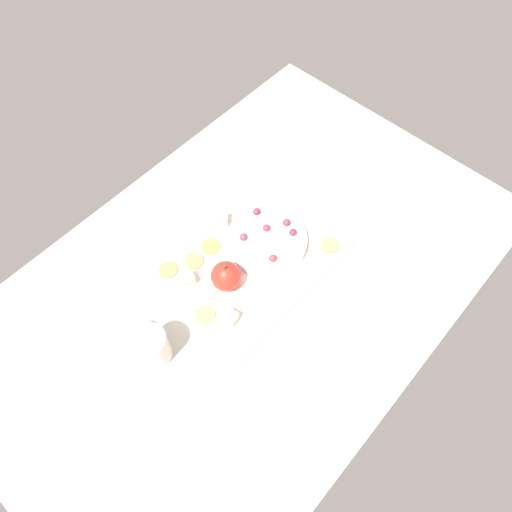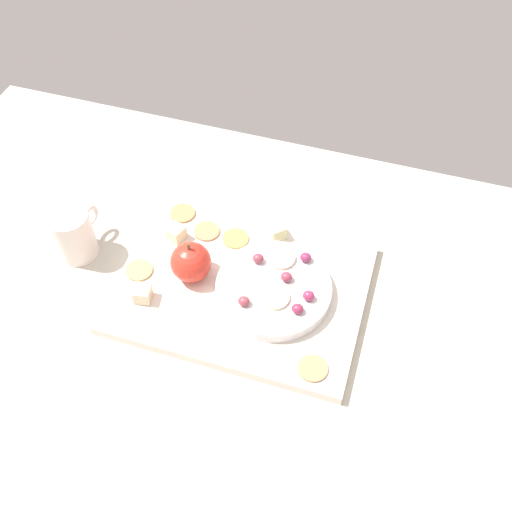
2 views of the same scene
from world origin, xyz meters
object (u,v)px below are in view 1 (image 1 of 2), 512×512
at_px(cheese_cube_2, 231,318).
at_px(grape_5, 273,258).
at_px(platter, 250,260).
at_px(cracker_3, 204,314).
at_px(serving_dish, 267,241).
at_px(grape_1, 293,232).
at_px(cracker_4, 168,270).
at_px(grape_2, 257,211).
at_px(cheese_cube_0, 188,279).
at_px(cracker_0, 330,245).
at_px(grape_4, 243,237).
at_px(cracker_2, 194,261).
at_px(cup, 152,346).
at_px(apple_slice_1, 277,241).
at_px(cracker_1, 212,245).
at_px(grape_3, 266,228).
at_px(grape_0, 287,222).
at_px(apple_slice_0, 248,225).
at_px(cheese_cube_1, 222,219).
at_px(apple_whole, 226,276).

distance_m(cheese_cube_2, grape_5, 0.16).
relative_size(platter, cracker_3, 8.88).
height_order(serving_dish, grape_1, grape_1).
bearing_deg(cracker_4, grape_2, 167.43).
distance_m(cheese_cube_0, cracker_3, 0.09).
distance_m(cracker_0, grape_4, 0.20).
bearing_deg(serving_dish, platter, -3.03).
height_order(cracker_2, cup, cup).
relative_size(cracker_3, cup, 0.45).
bearing_deg(apple_slice_1, cracker_1, -48.57).
xyz_separation_m(cracker_3, grape_1, (-0.27, 0.02, 0.03)).
bearing_deg(cracker_3, cracker_4, -99.01).
bearing_deg(grape_4, grape_3, 157.65).
bearing_deg(grape_0, grape_5, 22.80).
bearing_deg(cracker_1, platter, 112.97).
xyz_separation_m(cheese_cube_2, apple_slice_0, (-0.19, -0.12, 0.01)).
bearing_deg(grape_5, cheese_cube_1, -92.00).
distance_m(cracker_0, apple_slice_0, 0.19).
height_order(cheese_cube_0, cracker_2, cheese_cube_0).
bearing_deg(grape_0, cracker_1, -33.14).
height_order(cheese_cube_1, grape_1, grape_1).
height_order(grape_4, apple_slice_1, grape_4).
xyz_separation_m(cracker_4, grape_0, (-0.26, 0.12, 0.03)).
distance_m(platter, apple_slice_1, 0.08).
bearing_deg(cracker_2, apple_slice_0, 166.11).
xyz_separation_m(cracker_2, grape_4, (-0.11, 0.05, 0.03)).
relative_size(grape_0, grape_2, 1.00).
distance_m(grape_4, apple_slice_0, 0.04).
xyz_separation_m(serving_dish, cracker_0, (-0.09, 0.11, -0.01)).
relative_size(cheese_cube_0, cracker_3, 0.60).
xyz_separation_m(cracker_1, grape_2, (-0.13, 0.03, 0.03)).
distance_m(cheese_cube_0, cracker_4, 0.06).
distance_m(apple_whole, cracker_0, 0.25).
xyz_separation_m(platter, cracker_4, (0.15, -0.11, 0.01)).
bearing_deg(cracker_4, serving_dish, 149.99).
xyz_separation_m(grape_2, grape_5, (0.07, 0.11, -0.00)).
bearing_deg(apple_slice_0, apple_slice_1, 98.43).
distance_m(grape_1, grape_5, 0.08).
relative_size(apple_whole, grape_4, 3.57).
distance_m(cheese_cube_0, grape_5, 0.19).
bearing_deg(cheese_cube_2, apple_slice_1, -166.70).
bearing_deg(grape_5, apple_slice_1, -150.83).
bearing_deg(grape_4, apple_whole, 22.88).
bearing_deg(cracker_3, grape_5, 171.60).
bearing_deg(grape_1, grape_5, 7.60).
height_order(serving_dish, apple_slice_1, apple_slice_1).
height_order(cheese_cube_1, cracker_4, cheese_cube_1).
relative_size(serving_dish, grape_5, 9.91).
bearing_deg(grape_0, cracker_3, 2.18).
distance_m(cracker_2, grape_4, 0.12).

